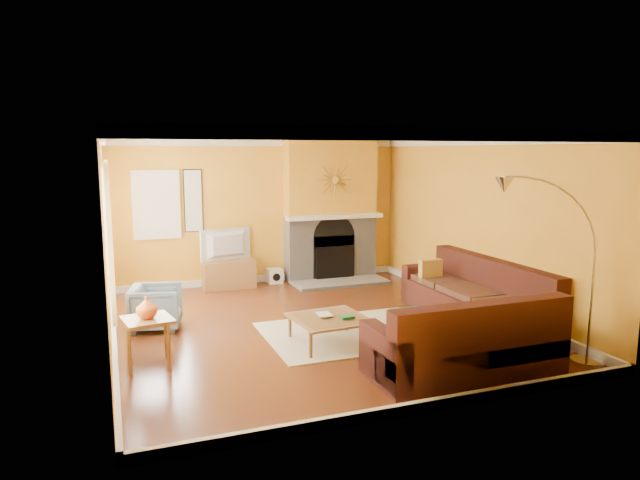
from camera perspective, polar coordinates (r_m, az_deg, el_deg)
name	(u,v)px	position (r m, az deg, el deg)	size (l,w,h in m)	color
floor	(314,326)	(8.32, -0.57, -8.60)	(5.50, 6.00, 0.02)	brown
ceiling	(314,135)	(7.94, -0.60, 10.47)	(5.50, 6.00, 0.02)	white
wall_back	(260,212)	(10.88, -6.00, 2.82)	(5.50, 0.02, 2.70)	gold
wall_front	(426,277)	(5.33, 10.51, -3.63)	(5.50, 0.02, 2.70)	gold
wall_left	(105,244)	(7.55, -20.69, -0.38)	(0.02, 6.00, 2.70)	gold
wall_right	(479,224)	(9.32, 15.59, 1.53)	(0.02, 6.00, 2.70)	gold
baseboard	(314,321)	(8.30, -0.57, -8.14)	(5.50, 6.00, 0.12)	white
crown_molding	(314,140)	(7.94, -0.60, 9.96)	(5.50, 6.00, 0.12)	white
window_left_near	(107,220)	(8.82, -20.49, 1.87)	(0.06, 1.22, 1.72)	white
window_left_far	(108,239)	(6.94, -20.43, 0.10)	(0.06, 1.22, 1.72)	white
window_back	(156,205)	(10.50, -16.05, 3.40)	(0.82, 0.06, 1.22)	white
wall_art	(193,201)	(10.57, -12.55, 3.85)	(0.34, 0.04, 1.14)	white
fireplace	(330,210)	(11.09, 1.05, 2.99)	(1.80, 0.40, 2.70)	gray
mantel	(335,217)	(10.88, 1.51, 2.34)	(1.92, 0.22, 0.08)	white
hearth	(341,283)	(10.81, 2.10, -4.27)	(1.80, 0.70, 0.06)	gray
sunburst	(335,180)	(10.83, 1.51, 6.03)	(0.70, 0.04, 0.70)	olive
rug	(353,333)	(7.99, 3.29, -9.23)	(2.40, 1.80, 0.02)	beige
sectional_sofa	(429,303)	(7.93, 10.86, -6.20)	(2.86, 3.51, 0.90)	#451C16
coffee_table	(330,330)	(7.50, 1.01, -9.03)	(0.92, 0.92, 0.36)	white
media_console	(229,274)	(10.58, -9.09, -3.40)	(0.94, 0.42, 0.52)	olive
tv	(228,245)	(10.48, -9.17, -0.48)	(0.99, 0.13, 0.57)	black
subwoofer	(274,276)	(10.92, -4.57, -3.58)	(0.27, 0.27, 0.27)	white
armchair	(156,307)	(8.40, -16.08, -6.49)	(0.67, 0.69, 0.63)	slate
side_table	(148,343)	(7.01, -16.78, -9.79)	(0.53, 0.53, 0.59)	olive
vase	(147,307)	(6.89, -16.94, -6.47)	(0.25, 0.25, 0.26)	#D2531A
book	(318,315)	(7.48, -0.25, -7.53)	(0.18, 0.24, 0.02)	white
arc_lamp	(552,276)	(6.87, 22.19, -3.39)	(1.40, 0.36, 2.22)	silver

